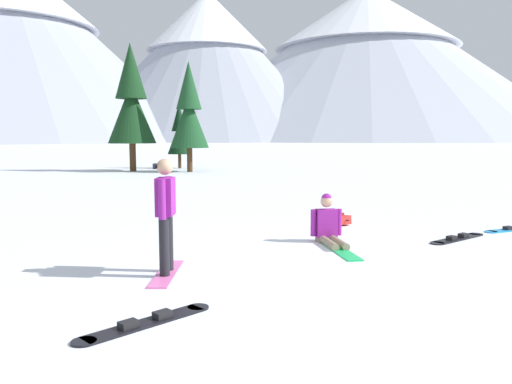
{
  "coord_description": "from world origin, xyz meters",
  "views": [
    {
      "loc": [
        -0.83,
        -7.49,
        2.07
      ],
      "look_at": [
        -0.66,
        2.18,
        1.0
      ],
      "focal_mm": 35.85,
      "sensor_mm": 36.0,
      "label": 1
    }
  ],
  "objects_px": {
    "loose_snowboard_near_left": "(458,238)",
    "pine_tree_short": "(179,133)",
    "snowboarder_midground": "(329,227)",
    "pine_tree_leaning": "(131,102)",
    "backpack_red": "(340,219)",
    "loose_snowboard_far_spare": "(146,322)",
    "pine_tree_young": "(189,112)",
    "snowboarder_foreground": "(166,214)"
  },
  "relations": [
    {
      "from": "loose_snowboard_near_left",
      "to": "pine_tree_short",
      "type": "bearing_deg",
      "value": 110.74
    },
    {
      "from": "snowboarder_midground",
      "to": "pine_tree_leaning",
      "type": "relative_size",
      "value": 0.25
    },
    {
      "from": "snowboarder_midground",
      "to": "pine_tree_leaning",
      "type": "bearing_deg",
      "value": 112.17
    },
    {
      "from": "backpack_red",
      "to": "pine_tree_leaning",
      "type": "bearing_deg",
      "value": 115.91
    },
    {
      "from": "pine_tree_leaning",
      "to": "backpack_red",
      "type": "bearing_deg",
      "value": -64.09
    },
    {
      "from": "loose_snowboard_near_left",
      "to": "pine_tree_short",
      "type": "height_order",
      "value": "pine_tree_short"
    },
    {
      "from": "loose_snowboard_near_left",
      "to": "pine_tree_short",
      "type": "xyz_separation_m",
      "value": [
        -8.51,
        22.48,
        2.2
      ]
    },
    {
      "from": "loose_snowboard_far_spare",
      "to": "pine_tree_short",
      "type": "relative_size",
      "value": 0.35
    },
    {
      "from": "snowboarder_midground",
      "to": "loose_snowboard_near_left",
      "type": "height_order",
      "value": "snowboarder_midground"
    },
    {
      "from": "snowboarder_midground",
      "to": "loose_snowboard_near_left",
      "type": "relative_size",
      "value": 1.18
    },
    {
      "from": "snowboarder_midground",
      "to": "backpack_red",
      "type": "xyz_separation_m",
      "value": [
        0.58,
        2.06,
        -0.2
      ]
    },
    {
      "from": "loose_snowboard_far_spare",
      "to": "pine_tree_leaning",
      "type": "xyz_separation_m",
      "value": [
        -5.55,
        24.44,
        3.98
      ]
    },
    {
      "from": "snowboarder_midground",
      "to": "pine_tree_short",
      "type": "relative_size",
      "value": 0.44
    },
    {
      "from": "loose_snowboard_far_spare",
      "to": "pine_tree_leaning",
      "type": "bearing_deg",
      "value": 102.81
    },
    {
      "from": "pine_tree_young",
      "to": "loose_snowboard_near_left",
      "type": "bearing_deg",
      "value": -68.63
    },
    {
      "from": "snowboarder_foreground",
      "to": "loose_snowboard_near_left",
      "type": "bearing_deg",
      "value": 24.71
    },
    {
      "from": "snowboarder_foreground",
      "to": "backpack_red",
      "type": "relative_size",
      "value": 3.12
    },
    {
      "from": "snowboarder_midground",
      "to": "pine_tree_young",
      "type": "height_order",
      "value": "pine_tree_young"
    },
    {
      "from": "pine_tree_young",
      "to": "pine_tree_leaning",
      "type": "xyz_separation_m",
      "value": [
        -3.39,
        0.71,
        0.61
      ]
    },
    {
      "from": "snowboarder_foreground",
      "to": "pine_tree_leaning",
      "type": "xyz_separation_m",
      "value": [
        -5.46,
        22.39,
        3.08
      ]
    },
    {
      "from": "backpack_red",
      "to": "pine_tree_leaning",
      "type": "distance_m",
      "value": 20.58
    },
    {
      "from": "snowboarder_foreground",
      "to": "loose_snowboard_far_spare",
      "type": "distance_m",
      "value": 2.24
    },
    {
      "from": "snowboarder_foreground",
      "to": "snowboarder_midground",
      "type": "relative_size",
      "value": 0.96
    },
    {
      "from": "backpack_red",
      "to": "snowboarder_midground",
      "type": "bearing_deg",
      "value": -105.79
    },
    {
      "from": "snowboarder_foreground",
      "to": "backpack_red",
      "type": "distance_m",
      "value": 5.45
    },
    {
      "from": "loose_snowboard_far_spare",
      "to": "backpack_red",
      "type": "distance_m",
      "value": 7.07
    },
    {
      "from": "loose_snowboard_near_left",
      "to": "pine_tree_short",
      "type": "distance_m",
      "value": 24.14
    },
    {
      "from": "loose_snowboard_near_left",
      "to": "backpack_red",
      "type": "xyz_separation_m",
      "value": [
        -2.07,
        1.71,
        0.11
      ]
    },
    {
      "from": "pine_tree_young",
      "to": "backpack_red",
      "type": "bearing_deg",
      "value": -72.71
    },
    {
      "from": "snowboarder_midground",
      "to": "pine_tree_young",
      "type": "relative_size",
      "value": 0.29
    },
    {
      "from": "snowboarder_foreground",
      "to": "pine_tree_young",
      "type": "relative_size",
      "value": 0.28
    },
    {
      "from": "snowboarder_foreground",
      "to": "pine_tree_young",
      "type": "xyz_separation_m",
      "value": [
        -2.07,
        21.68,
        2.47
      ]
    },
    {
      "from": "loose_snowboard_near_left",
      "to": "loose_snowboard_far_spare",
      "type": "height_order",
      "value": "same"
    },
    {
      "from": "loose_snowboard_far_spare",
      "to": "pine_tree_leaning",
      "type": "distance_m",
      "value": 25.37
    },
    {
      "from": "snowboarder_foreground",
      "to": "backpack_red",
      "type": "bearing_deg",
      "value": 51.35
    },
    {
      "from": "backpack_red",
      "to": "pine_tree_young",
      "type": "height_order",
      "value": "pine_tree_young"
    },
    {
      "from": "snowboarder_midground",
      "to": "backpack_red",
      "type": "distance_m",
      "value": 2.15
    },
    {
      "from": "pine_tree_short",
      "to": "snowboarder_foreground",
      "type": "bearing_deg",
      "value": -82.98
    },
    {
      "from": "snowboarder_foreground",
      "to": "loose_snowboard_near_left",
      "type": "height_order",
      "value": "snowboarder_foreground"
    },
    {
      "from": "snowboarder_midground",
      "to": "pine_tree_young",
      "type": "distance_m",
      "value": 20.35
    },
    {
      "from": "loose_snowboard_near_left",
      "to": "snowboarder_midground",
      "type": "bearing_deg",
      "value": -172.48
    },
    {
      "from": "loose_snowboard_far_spare",
      "to": "backpack_red",
      "type": "bearing_deg",
      "value": 62.38
    }
  ]
}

